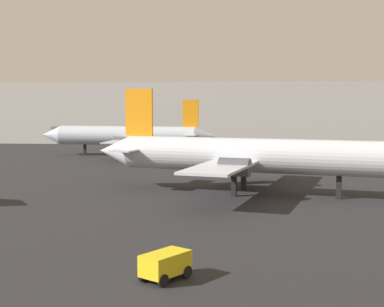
{
  "coord_description": "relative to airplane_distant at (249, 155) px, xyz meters",
  "views": [
    {
      "loc": [
        3.69,
        -9.48,
        8.37
      ],
      "look_at": [
        -0.87,
        30.18,
        4.67
      ],
      "focal_mm": 53.62,
      "sensor_mm": 36.0,
      "label": 1
    }
  ],
  "objects": [
    {
      "name": "airplane_distant",
      "position": [
        0.0,
        0.0,
        0.0
      ],
      "size": [
        30.43,
        22.38,
        9.48
      ],
      "rotation": [
        0.0,
        0.0,
        -0.22
      ],
      "color": "silver",
      "rests_on": "ground_plane"
    },
    {
      "name": "airplane_far_right",
      "position": [
        -18.64,
        33.07,
        -0.38
      ],
      "size": [
        27.52,
        20.59,
        8.49
      ],
      "rotation": [
        0.0,
        0.0,
        3.06
      ],
      "color": "#B2BCCC",
      "rests_on": "ground_plane"
    },
    {
      "name": "baggage_cart",
      "position": [
        -3.47,
        -25.42,
        -2.71
      ],
      "size": [
        2.38,
        2.72,
        1.3
      ],
      "rotation": [
        0.0,
        0.0,
        1.01
      ],
      "color": "gold",
      "rests_on": "ground_plane"
    },
    {
      "name": "terminal_building",
      "position": [
        -13.67,
        68.94,
        2.46
      ],
      "size": [
        74.75,
        27.19,
        11.84
      ],
      "primitive_type": "cube",
      "color": "#B7B7B2",
      "rests_on": "ground_plane"
    }
  ]
}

